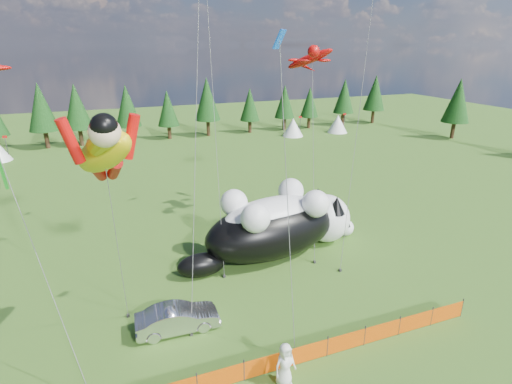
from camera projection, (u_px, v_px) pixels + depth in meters
ground at (243, 330)px, 19.87m from camera, size 160.00×160.00×0.00m
safety_fence at (266, 365)px, 17.07m from camera, size 22.06×0.06×1.10m
tree_line at (142, 114)px, 57.96m from camera, size 90.00×4.00×8.00m
festival_tents at (225, 132)px, 58.14m from camera, size 50.00×3.20×2.80m
cat_large at (280, 223)px, 26.54m from camera, size 12.82×6.01×4.65m
cat_small at (328, 227)px, 29.36m from camera, size 4.55×2.18×1.65m
car at (178, 318)px, 19.71m from camera, size 4.14×1.57×1.35m
spectator_e at (285, 365)px, 16.44m from camera, size 1.05×0.77×1.98m
superhero_kite at (104, 153)px, 14.79m from camera, size 5.40×5.95×11.72m
gecko_kite at (310, 59)px, 28.93m from camera, size 5.49×10.28×14.47m
diamond_kite_c at (280, 55)px, 15.52m from camera, size 0.88×2.71×14.34m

